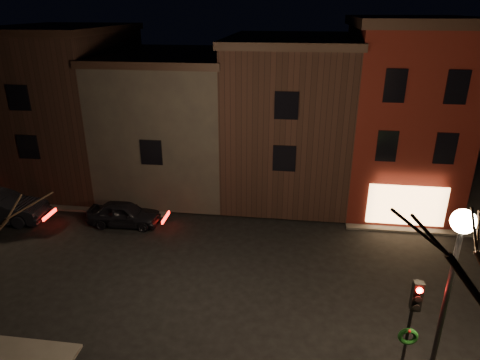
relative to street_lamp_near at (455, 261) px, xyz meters
name	(u,v)px	position (x,y,z in m)	size (l,w,h in m)	color
ground	(242,276)	(-6.20, 6.00, -5.18)	(120.00, 120.00, 0.00)	black
sidewalk_far_left	(58,134)	(-26.20, 26.00, -5.12)	(30.00, 30.00, 0.12)	#2D2B28
corner_building	(401,113)	(1.80, 15.47, 0.22)	(6.50, 8.50, 10.50)	#51130E
row_building_a	(288,115)	(-4.70, 16.50, -0.34)	(7.30, 10.30, 9.40)	black
row_building_b	(176,119)	(-11.95, 16.50, -0.85)	(7.80, 10.30, 8.40)	black
row_building_c	(69,104)	(-19.20, 16.50, -0.09)	(7.30, 10.30, 9.90)	black
street_lamp_near	(455,261)	(0.00, 0.00, 0.00)	(0.60, 0.60, 6.48)	black
traffic_signal	(411,321)	(-0.60, 0.49, -2.37)	(0.58, 0.38, 4.05)	black
parked_car_a	(124,214)	(-13.21, 9.90, -4.51)	(1.57, 3.91, 1.33)	black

